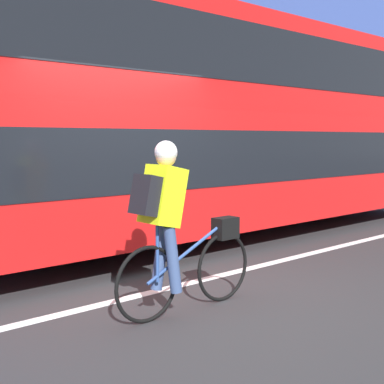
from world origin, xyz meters
The scene contains 4 objects.
ground_plane centered at (0.00, 0.00, 0.00)m, with size 80.00×80.00×0.00m, color #2D2D30.
road_center_line centered at (0.00, 0.03, 0.00)m, with size 50.00×0.14×0.01m, color silver.
bus centered at (2.97, 1.93, 2.00)m, with size 10.32×2.57×3.58m.
cyclist_on_bike centered at (-0.45, -0.70, 0.89)m, with size 1.70×0.32×1.66m.
Camera 1 is at (-3.65, -4.48, 1.67)m, focal length 50.00 mm.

